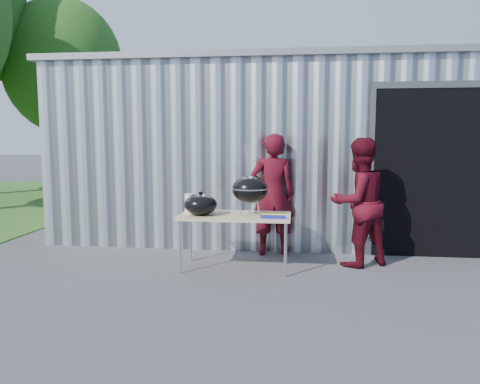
# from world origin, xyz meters

# --- Properties ---
(ground) EXTENTS (80.00, 80.00, 0.00)m
(ground) POSITION_xyz_m (0.00, 0.00, 0.00)
(ground) COLOR #3F3F42
(building) EXTENTS (8.20, 6.20, 3.10)m
(building) POSITION_xyz_m (0.92, 4.59, 1.54)
(building) COLOR silver
(building) RESTS_ON ground
(tree_far) EXTENTS (3.73, 3.73, 6.18)m
(tree_far) POSITION_xyz_m (-6.50, 9.00, 4.02)
(tree_far) COLOR #442D19
(tree_far) RESTS_ON ground
(folding_table) EXTENTS (1.50, 0.75, 0.75)m
(folding_table) POSITION_xyz_m (0.13, 0.70, 0.71)
(folding_table) COLOR tan
(folding_table) RESTS_ON ground
(kettle_grill) EXTENTS (0.49, 0.49, 0.95)m
(kettle_grill) POSITION_xyz_m (0.34, 0.67, 1.16)
(kettle_grill) COLOR black
(kettle_grill) RESTS_ON folding_table
(grill_lid) EXTENTS (0.44, 0.44, 0.32)m
(grill_lid) POSITION_xyz_m (-0.32, 0.60, 0.89)
(grill_lid) COLOR black
(grill_lid) RESTS_ON folding_table
(paper_towels) EXTENTS (0.12, 0.12, 0.28)m
(paper_towels) POSITION_xyz_m (-0.49, 0.65, 0.89)
(paper_towels) COLOR white
(paper_towels) RESTS_ON folding_table
(white_tub) EXTENTS (0.20, 0.15, 0.10)m
(white_tub) POSITION_xyz_m (-0.42, 0.89, 0.80)
(white_tub) COLOR white
(white_tub) RESTS_ON folding_table
(foil_box) EXTENTS (0.32, 0.06, 0.06)m
(foil_box) POSITION_xyz_m (0.66, 0.45, 0.78)
(foil_box) COLOR #171C9A
(foil_box) RESTS_ON folding_table
(person_cook) EXTENTS (0.74, 0.55, 1.85)m
(person_cook) POSITION_xyz_m (0.60, 1.54, 0.92)
(person_cook) COLOR #450813
(person_cook) RESTS_ON ground
(person_bystander) EXTENTS (1.09, 1.01, 1.78)m
(person_bystander) POSITION_xyz_m (1.82, 1.08, 0.89)
(person_bystander) COLOR #450813
(person_bystander) RESTS_ON ground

